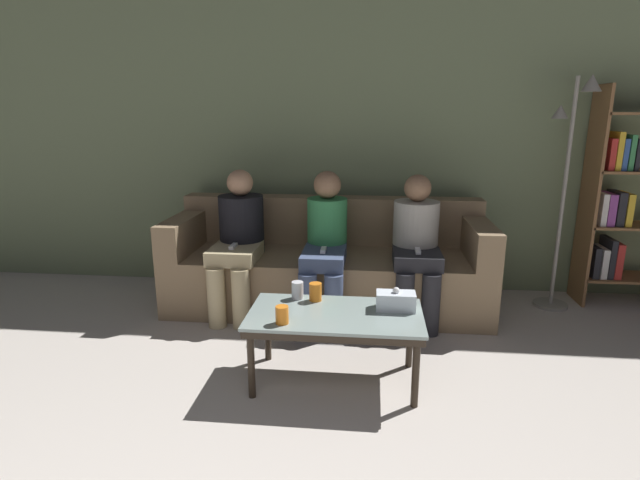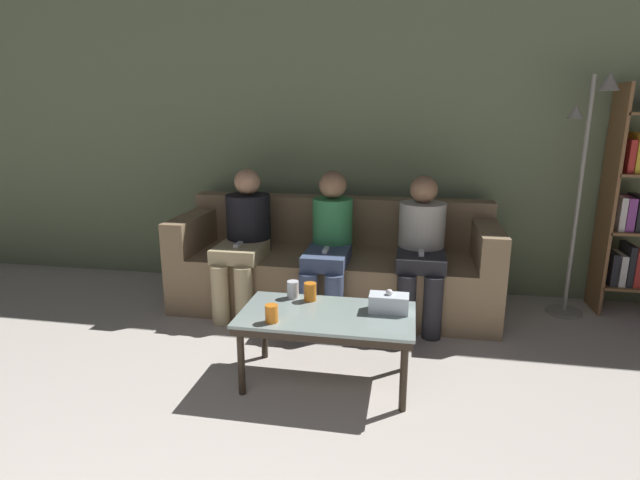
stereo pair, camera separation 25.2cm
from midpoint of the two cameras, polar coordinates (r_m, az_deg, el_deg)
name	(u,v)px [view 2 (the right image)]	position (r m, az deg, el deg)	size (l,w,h in m)	color
wall_back	(344,138)	(4.31, 4.52, 11.60)	(12.00, 0.06, 2.60)	#707F5B
couch	(334,267)	(3.98, 3.46, -3.11)	(2.46, 0.86, 0.83)	#897051
coffee_table	(327,320)	(2.83, 3.40, -9.20)	(0.97, 0.53, 0.42)	#8C9E99
cup_near_left	(293,289)	(3.01, -0.72, -5.71)	(0.07, 0.07, 0.10)	silver
cup_near_right	(272,314)	(2.68, -2.86, -8.43)	(0.07, 0.07, 0.10)	orange
cup_far_center	(310,292)	(2.97, 1.31, -5.96)	(0.07, 0.07, 0.11)	orange
tissue_box	(389,303)	(2.86, 10.41, -7.11)	(0.22, 0.12, 0.13)	silver
standing_lamp	(584,172)	(4.15, 29.52, 6.75)	(0.31, 0.26, 1.77)	gray
seated_person_left_end	(245,235)	(3.85, -6.76, 0.52)	(0.34, 0.67, 1.09)	tan
seated_person_mid_left	(330,242)	(3.68, 3.06, -0.21)	(0.31, 0.70, 1.09)	#47567A
seated_person_mid_right	(421,245)	(3.69, 13.43, -0.54)	(0.34, 0.63, 1.07)	#28282D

